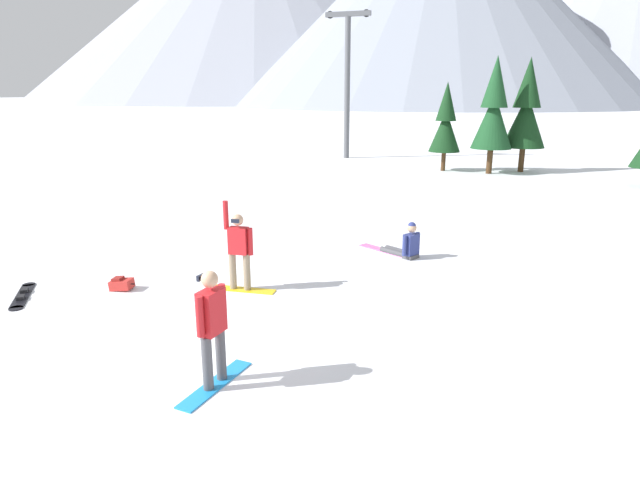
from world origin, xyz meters
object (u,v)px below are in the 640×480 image
(snowboarder_background, at_px, (405,245))
(pine_tree_leaning, at_px, (494,111))
(loose_snowboard_near_left, at_px, (23,295))
(snowboarder_midground, at_px, (239,249))
(pine_tree_twin, at_px, (446,123))
(ski_lift_tower, at_px, (347,76))
(pine_tree_tall, at_px, (526,110))
(backpack_red, at_px, (121,284))
(snowboarder_foreground, at_px, (212,326))

(snowboarder_background, height_order, pine_tree_leaning, pine_tree_leaning)
(snowboarder_background, distance_m, loose_snowboard_near_left, 8.86)
(pine_tree_leaning, bearing_deg, loose_snowboard_near_left, -112.81)
(snowboarder_midground, relative_size, pine_tree_twin, 0.41)
(snowboarder_background, height_order, ski_lift_tower, ski_lift_tower)
(snowboarder_midground, bearing_deg, snowboarder_background, 49.49)
(snowboarder_background, relative_size, pine_tree_tall, 0.30)
(pine_tree_leaning, bearing_deg, backpack_red, -109.63)
(snowboarder_foreground, distance_m, backpack_red, 4.86)
(snowboarder_background, xyz_separation_m, pine_tree_leaning, (1.84, 16.17, 2.89))
(backpack_red, distance_m, pine_tree_leaning, 21.90)
(snowboarder_midground, height_order, pine_tree_tall, pine_tree_tall)
(snowboarder_background, bearing_deg, pine_tree_twin, 91.89)
(snowboarder_foreground, bearing_deg, pine_tree_twin, 87.39)
(snowboarder_background, distance_m, pine_tree_twin, 16.70)
(backpack_red, bearing_deg, pine_tree_twin, 76.76)
(pine_tree_leaning, height_order, pine_tree_tall, pine_tree_leaning)
(snowboarder_foreground, bearing_deg, ski_lift_tower, 101.10)
(snowboarder_midground, relative_size, ski_lift_tower, 0.22)
(snowboarder_midground, height_order, backpack_red, snowboarder_midground)
(snowboarder_midground, distance_m, pine_tree_tall, 21.99)
(snowboarder_foreground, height_order, pine_tree_twin, pine_tree_twin)
(snowboarder_midground, relative_size, snowboarder_background, 1.11)
(snowboarder_foreground, bearing_deg, snowboarder_background, 77.21)
(pine_tree_twin, relative_size, pine_tree_tall, 0.79)
(snowboarder_midground, height_order, pine_tree_leaning, pine_tree_leaning)
(loose_snowboard_near_left, relative_size, pine_tree_tall, 0.26)
(pine_tree_twin, distance_m, ski_lift_tower, 8.20)
(loose_snowboard_near_left, distance_m, pine_tree_twin, 22.89)
(snowboarder_foreground, relative_size, ski_lift_tower, 0.19)
(snowboarder_midground, xyz_separation_m, ski_lift_tower, (-4.11, 24.26, 4.18))
(pine_tree_twin, bearing_deg, ski_lift_tower, 147.28)
(pine_tree_leaning, xyz_separation_m, ski_lift_tower, (-8.95, 4.59, 1.86))
(backpack_red, bearing_deg, ski_lift_tower, 93.81)
(pine_tree_tall, bearing_deg, snowboarder_midground, -107.17)
(pine_tree_tall, height_order, ski_lift_tower, ski_lift_tower)
(snowboarder_foreground, distance_m, loose_snowboard_near_left, 5.93)
(backpack_red, distance_m, pine_tree_tall, 23.61)
(snowboarder_foreground, bearing_deg, pine_tree_leaning, 81.54)
(snowboarder_midground, distance_m, loose_snowboard_near_left, 4.59)
(loose_snowboard_near_left, xyz_separation_m, pine_tree_tall, (10.62, 22.62, 3.18))
(snowboarder_foreground, bearing_deg, loose_snowboard_near_left, 160.69)
(snowboarder_foreground, xyz_separation_m, pine_tree_leaning, (3.47, 23.33, 2.30))
(snowboarder_midground, height_order, pine_tree_twin, pine_tree_twin)
(pine_tree_tall, bearing_deg, snowboarder_background, -101.26)
(ski_lift_tower, bearing_deg, pine_tree_leaning, -27.16)
(pine_tree_twin, xyz_separation_m, pine_tree_tall, (4.01, 0.85, 0.66))
(backpack_red, xyz_separation_m, pine_tree_leaning, (7.28, 20.42, 3.09))
(snowboarder_background, relative_size, backpack_red, 3.18)
(pine_tree_leaning, relative_size, pine_tree_tall, 1.01)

